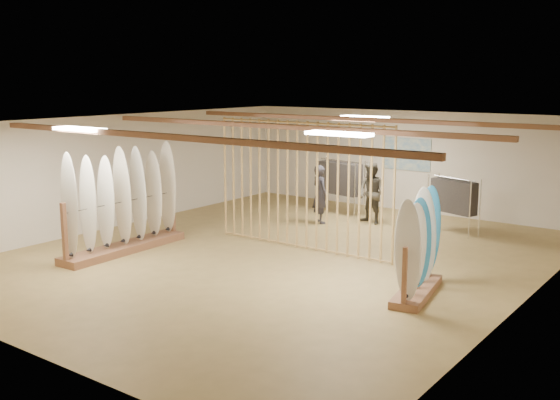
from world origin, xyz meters
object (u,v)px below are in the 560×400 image
Objects in this scene: rack_right at (418,261)px; rack_left at (123,217)px; shopper_b at (371,189)px; clothing_rack_b at (454,196)px; clothing_rack_a at (340,178)px; shopper_a at (320,190)px.

rack_left is at bearing 178.78° from rack_right.
rack_left is at bearing -103.68° from shopper_b.
rack_right is (6.31, 1.08, -0.15)m from rack_left.
clothing_rack_b is at bearing 21.14° from shopper_b.
rack_right is at bearing -36.87° from clothing_rack_a.
shopper_b is (-3.37, 4.52, 0.29)m from rack_right.
clothing_rack_b is at bearing -134.68° from shopper_a.
rack_left is 2.07× the size of clothing_rack_a.
rack_right reaches higher than clothing_rack_a.
rack_left is 1.75× the size of shopper_b.
clothing_rack_a is 0.85× the size of shopper_b.
rack_right reaches higher than clothing_rack_b.
clothing_rack_b is at bearing 5.38° from clothing_rack_a.
rack_right is 1.40× the size of clothing_rack_b.
shopper_b is (-2.08, -0.26, 0.00)m from clothing_rack_b.
clothing_rack_a is 0.89× the size of shopper_a.
clothing_rack_b is (-1.28, 4.78, 0.29)m from rack_right.
rack_left is 5.23m from shopper_a.
rack_left reaches higher than clothing_rack_a.
rack_left is 6.40m from rack_right.
shopper_a is at bearing 67.34° from rack_left.
rack_left is 2.29× the size of clothing_rack_b.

